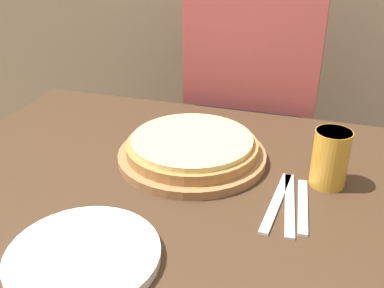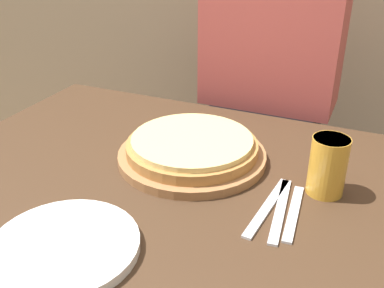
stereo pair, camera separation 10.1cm
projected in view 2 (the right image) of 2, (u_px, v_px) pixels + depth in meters
The scene contains 7 objects.
pizza_on_board at pixel (192, 150), 1.01m from camera, with size 0.34×0.34×0.06m.
beer_glass at pixel (328, 164), 0.88m from camera, with size 0.07×0.07×0.12m.
dinner_plate at pixel (64, 247), 0.74m from camera, with size 0.25×0.25×0.02m.
fork at pixel (267, 207), 0.86m from camera, with size 0.04×0.21×0.00m.
dinner_knife at pixel (280, 210), 0.85m from camera, with size 0.04×0.21×0.00m.
spoon at pixel (294, 213), 0.84m from camera, with size 0.03×0.18×0.00m.
diner_person at pixel (266, 120), 1.42m from camera, with size 0.39×0.20×1.30m.
Camera 2 is at (0.34, -0.69, 1.22)m, focal length 42.00 mm.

